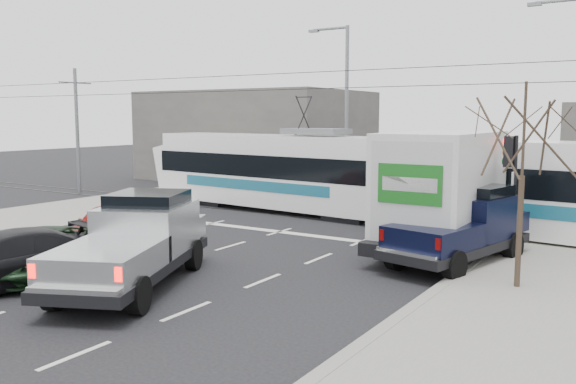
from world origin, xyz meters
The scene contains 15 objects.
ground centered at (0.00, 0.00, 0.00)m, with size 120.00×120.00×0.00m, color black.
sidewalk_right centered at (9.00, 0.00, 0.07)m, with size 6.00×60.00×0.15m, color gray.
rails centered at (0.00, 10.00, 0.01)m, with size 60.00×1.60×0.03m, color #33302D.
building_left centered at (-14.00, 22.00, 3.00)m, with size 14.00×10.00×6.00m, color slate.
bare_tree centered at (7.60, 2.50, 3.79)m, with size 2.40×2.40×5.00m.
traffic_signal centered at (6.47, 6.50, 2.74)m, with size 0.44×0.44×3.60m.
street_lamp_far centered at (-4.19, 16.00, 5.11)m, with size 2.38×0.25×9.00m.
catenary centered at (0.00, 10.00, 3.88)m, with size 60.00×0.20×7.00m.
tram centered at (1.29, 9.91, 1.83)m, with size 25.44×5.00×5.17m.
silver_pickup centered at (-0.92, -1.91, 1.14)m, with size 4.50×6.63×2.29m.
box_truck centered at (4.67, 6.08, 1.90)m, with size 2.70×7.71×3.84m.
navy_pickup centered at (5.58, 4.78, 1.12)m, with size 3.10×5.70×2.28m.
green_car centered at (-3.81, -2.77, 0.63)m, with size 2.09×4.52×1.26m, color black.
red_car centered at (-5.05, 0.83, 0.73)m, with size 1.73×4.31×1.47m, color maroon.
dark_car centered at (-3.43, -4.14, 0.72)m, with size 2.02×4.96×1.44m, color black.
Camera 1 is at (10.65, -12.90, 4.32)m, focal length 38.00 mm.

